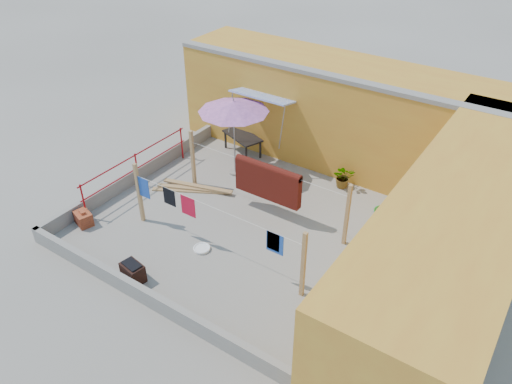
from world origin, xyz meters
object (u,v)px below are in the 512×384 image
brick_stack (83,218)px  water_jug_b (400,239)px  green_hose (384,211)px  outdoor_table (242,137)px  plant_back_a (344,177)px  brazier (133,272)px  patio_umbrella (234,107)px  white_basin (202,248)px  water_jug_a (387,258)px

brick_stack → water_jug_b: size_ratio=1.87×
water_jug_b → green_hose: 1.38m
outdoor_table → plant_back_a: (3.71, -0.00, -0.24)m
outdoor_table → plant_back_a: 3.72m
outdoor_table → brazier: bearing=-77.7°
patio_umbrella → plant_back_a: size_ratio=3.75×
outdoor_table → green_hose: size_ratio=2.83×
white_basin → green_hose: 5.25m
patio_umbrella → water_jug_a: 6.08m
green_hose → plant_back_a: 1.65m
white_basin → plant_back_a: bearing=70.2°
brick_stack → brazier: brazier is taller
outdoor_table → water_jug_b: (6.11, -1.58, -0.46)m
patio_umbrella → water_jug_b: (5.55, -0.38, -2.13)m
patio_umbrella → plant_back_a: 3.88m
white_basin → green_hose: size_ratio=0.80×
water_jug_b → plant_back_a: bearing=146.6°
water_jug_a → plant_back_a: plant_back_a is taller
plant_back_a → brick_stack: bearing=-131.7°
patio_umbrella → plant_back_a: (3.15, 1.20, -1.92)m
outdoor_table → white_basin: (2.03, -4.66, -0.56)m
outdoor_table → plant_back_a: size_ratio=2.20×
patio_umbrella → water_jug_b: size_ratio=8.36×
brazier → water_jug_b: size_ratio=1.90×
green_hose → water_jug_a: bearing=-66.3°
patio_umbrella → water_jug_a: patio_umbrella is taller
water_jug_a → brick_stack: bearing=-157.0°
brazier → water_jug_b: brazier is taller
water_jug_a → plant_back_a: 3.45m
patio_umbrella → brick_stack: bearing=-112.7°
white_basin → plant_back_a: size_ratio=0.62×
patio_umbrella → outdoor_table: 2.13m
patio_umbrella → brazier: bearing=-80.9°
plant_back_a → outdoor_table: bearing=180.0°
patio_umbrella → water_jug_b: bearing=-3.9°
outdoor_table → brazier: 6.56m
brazier → white_basin: (0.64, 1.74, -0.20)m
patio_umbrella → brick_stack: (-1.85, -4.43, -2.08)m
green_hose → plant_back_a: size_ratio=0.78×
plant_back_a → water_jug_b: bearing=-33.4°
patio_umbrella → white_basin: bearing=-67.0°
brick_stack → plant_back_a: bearing=48.3°
patio_umbrella → outdoor_table: size_ratio=1.70×
white_basin → water_jug_b: 5.11m
brazier → green_hose: 7.04m
brazier → white_basin: 1.86m
white_basin → patio_umbrella: bearing=113.0°
brick_stack → water_jug_a: (7.40, 3.15, -0.04)m
brazier → patio_umbrella: bearing=99.1°
patio_umbrella → green_hose: size_ratio=4.82×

